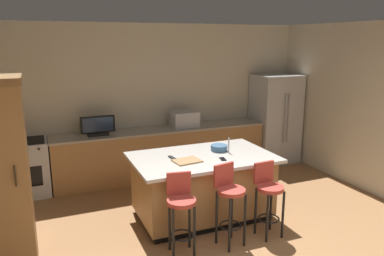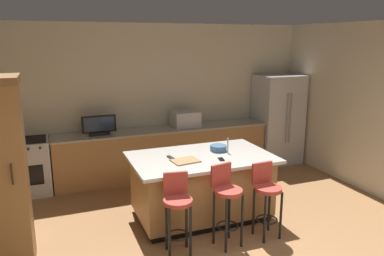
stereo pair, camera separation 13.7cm
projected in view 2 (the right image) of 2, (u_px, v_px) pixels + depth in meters
The scene contains 17 objects.
wall_back at pixel (160, 99), 7.08m from camera, with size 6.22×0.12×2.77m, color beige.
wall_right at pixel (364, 107), 6.23m from camera, with size 0.12×4.55×2.77m, color beige.
counter_back at pixel (164, 152), 6.93m from camera, with size 3.93×0.62×0.90m.
kitchen_island at pixel (201, 186), 5.30m from camera, with size 1.96×1.22×0.91m.
refrigerator at pixel (278, 119), 7.64m from camera, with size 0.88×0.73×1.79m.
range_oven at pixel (26, 167), 6.10m from camera, with size 0.77×0.63×0.92m.
microwave at pixel (186, 119), 6.95m from camera, with size 0.48×0.36×0.29m, color #B7BABF.
tv_monitor at pixel (99, 126), 6.34m from camera, with size 0.57×0.16×0.34m.
sink_faucet_back at pixel (171, 120), 6.95m from camera, with size 0.02×0.02×0.24m, color #B2B2B7.
sink_faucet_island at pixel (228, 145), 5.32m from camera, with size 0.02×0.02×0.22m, color #B2B2B7.
bar_stool_left at pixel (177, 207), 4.35m from camera, with size 0.34×0.36×0.97m.
bar_stool_center at pixel (227, 198), 4.53m from camera, with size 0.35×0.37×1.02m.
bar_stool_right at pixel (266, 194), 4.75m from camera, with size 0.34×0.35×0.96m.
fruit_bowl at pixel (218, 148), 5.44m from camera, with size 0.24×0.24×0.08m, color #3F668C.
cell_phone at pixel (221, 159), 5.05m from camera, with size 0.07×0.15×0.01m, color black.
tv_remote at pixel (171, 158), 5.10m from camera, with size 0.04×0.17×0.02m, color black.
cutting_board at pixel (185, 161), 4.97m from camera, with size 0.35×0.27×0.02m, color #A87F51.
Camera 2 is at (-1.99, -2.61, 2.48)m, focal length 35.03 mm.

